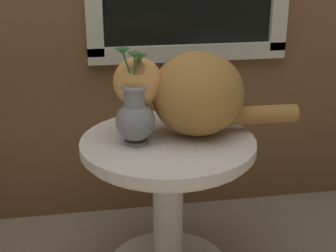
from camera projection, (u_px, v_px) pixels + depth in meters
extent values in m
cube|color=beige|center=(189.00, 53.00, 2.12)|extent=(0.86, 0.03, 0.07)
cylinder|color=silver|center=(168.00, 209.00, 1.81)|extent=(0.11, 0.11, 0.49)
cylinder|color=silver|center=(168.00, 144.00, 1.72)|extent=(0.61, 0.61, 0.03)
torus|color=silver|center=(168.00, 151.00, 1.73)|extent=(0.59, 0.59, 0.02)
ellipsoid|color=#AD7A3D|center=(198.00, 94.00, 1.71)|extent=(0.33, 0.30, 0.30)
sphere|color=#E2A356|center=(138.00, 82.00, 1.66)|extent=(0.17, 0.17, 0.17)
cone|color=#AD7A3D|center=(136.00, 57.00, 1.68)|extent=(0.05, 0.05, 0.06)
cone|color=#AD7A3D|center=(139.00, 63.00, 1.59)|extent=(0.05, 0.05, 0.06)
cylinder|color=#AD7A3D|center=(257.00, 115.00, 1.77)|extent=(0.29, 0.07, 0.07)
cylinder|color=gray|center=(136.00, 142.00, 1.68)|extent=(0.08, 0.08, 0.01)
ellipsoid|color=gray|center=(136.00, 121.00, 1.65)|extent=(0.13, 0.13, 0.13)
cylinder|color=gray|center=(135.00, 97.00, 1.62)|extent=(0.07, 0.07, 0.07)
torus|color=gray|center=(135.00, 87.00, 1.61)|extent=(0.09, 0.09, 0.02)
cylinder|color=#2D662D|center=(129.00, 69.00, 1.58)|extent=(0.04, 0.01, 0.12)
cone|color=#2D662D|center=(122.00, 51.00, 1.56)|extent=(0.04, 0.04, 0.02)
cylinder|color=#2D662D|center=(138.00, 72.00, 1.59)|extent=(0.03, 0.01, 0.10)
cone|color=#2D662D|center=(141.00, 57.00, 1.57)|extent=(0.04, 0.04, 0.02)
cylinder|color=#2D662D|center=(135.00, 72.00, 1.58)|extent=(0.01, 0.03, 0.11)
cone|color=#2D662D|center=(134.00, 56.00, 1.55)|extent=(0.04, 0.04, 0.02)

